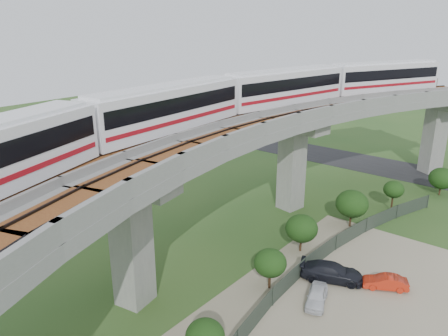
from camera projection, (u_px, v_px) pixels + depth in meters
The scene contains 15 objects.
ground at pixel (220, 241), 38.81m from camera, with size 160.00×160.00×0.00m, color #2A4F1F.
dirt_lot at pixel (364, 315), 28.99m from camera, with size 18.00×26.00×0.04m, color gray.
asphalt_road at pixel (356, 161), 60.92m from camera, with size 60.00×8.00×0.03m, color #232326.
viaduct at pixel (258, 151), 33.64m from camera, with size 19.58×73.98×11.40m.
metro_train at pixel (247, 99), 36.88m from camera, with size 12.06×61.25×3.64m.
fence at pixel (320, 271), 32.76m from camera, with size 3.87×38.73×1.50m.
tree_0 at pixel (442, 178), 48.59m from camera, with size 2.78×2.78×3.16m.
tree_1 at pixel (394, 189), 44.29m from camera, with size 2.04×2.04×3.25m.
tree_2 at pixel (352, 204), 40.89m from camera, with size 3.03×3.03×3.64m.
tree_3 at pixel (302, 228), 36.45m from camera, with size 2.72×2.72×3.31m.
tree_4 at pixel (270, 263), 31.31m from camera, with size 2.39×2.39×3.12m.
tree_5 at pixel (205, 336), 24.34m from camera, with size 2.24×2.24×2.84m.
car_white at pixel (317, 296), 30.05m from camera, with size 1.30×3.22×1.10m, color silver.
car_red at pixel (385, 282), 31.74m from camera, with size 1.11×3.19×1.05m, color red.
car_dark at pixel (332, 272), 32.75m from camera, with size 1.90×4.67×1.35m, color black.
Camera 1 is at (22.07, -26.78, 18.56)m, focal length 35.00 mm.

